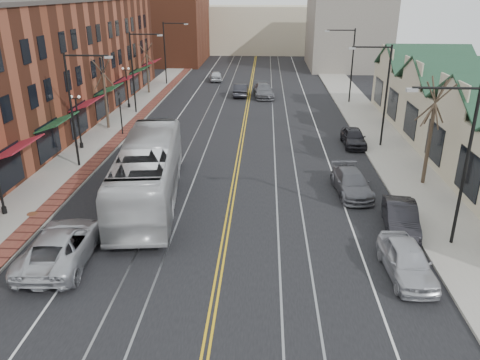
# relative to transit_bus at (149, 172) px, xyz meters

# --- Properties ---
(ground) EXTENTS (160.00, 160.00, 0.00)m
(ground) POSITION_rel_transit_bus_xyz_m (4.96, -10.56, -1.87)
(ground) COLOR black
(ground) RESTS_ON ground
(sidewalk_left) EXTENTS (4.00, 120.00, 0.15)m
(sidewalk_left) POSITION_rel_transit_bus_xyz_m (-7.04, 9.44, -1.80)
(sidewalk_left) COLOR gray
(sidewalk_left) RESTS_ON ground
(sidewalk_right) EXTENTS (4.00, 120.00, 0.15)m
(sidewalk_right) POSITION_rel_transit_bus_xyz_m (16.96, 9.44, -1.80)
(sidewalk_right) COLOR gray
(sidewalk_right) RESTS_ON ground
(building_left) EXTENTS (10.00, 50.00, 11.00)m
(building_left) POSITION_rel_transit_bus_xyz_m (-14.04, 16.44, 3.63)
(building_left) COLOR brown
(building_left) RESTS_ON ground
(building_right) EXTENTS (8.00, 36.00, 4.60)m
(building_right) POSITION_rel_transit_bus_xyz_m (22.96, 9.44, 0.43)
(building_right) COLOR beige
(building_right) RESTS_ON ground
(backdrop_left) EXTENTS (14.00, 18.00, 14.00)m
(backdrop_left) POSITION_rel_transit_bus_xyz_m (-11.04, 59.44, 5.13)
(backdrop_left) COLOR brown
(backdrop_left) RESTS_ON ground
(backdrop_mid) EXTENTS (22.00, 14.00, 9.00)m
(backdrop_mid) POSITION_rel_transit_bus_xyz_m (4.96, 74.44, 2.63)
(backdrop_mid) COLOR beige
(backdrop_mid) RESTS_ON ground
(backdrop_right) EXTENTS (12.00, 16.00, 11.00)m
(backdrop_right) POSITION_rel_transit_bus_xyz_m (19.96, 54.44, 3.63)
(backdrop_right) COLOR slate
(backdrop_right) RESTS_ON ground
(streetlight_l_1) EXTENTS (3.33, 0.25, 8.00)m
(streetlight_l_1) POSITION_rel_transit_bus_xyz_m (-6.09, 5.44, 3.15)
(streetlight_l_1) COLOR black
(streetlight_l_1) RESTS_ON sidewalk_left
(streetlight_l_2) EXTENTS (3.33, 0.25, 8.00)m
(streetlight_l_2) POSITION_rel_transit_bus_xyz_m (-6.09, 21.44, 3.15)
(streetlight_l_2) COLOR black
(streetlight_l_2) RESTS_ON sidewalk_left
(streetlight_l_3) EXTENTS (3.33, 0.25, 8.00)m
(streetlight_l_3) POSITION_rel_transit_bus_xyz_m (-6.09, 37.44, 3.15)
(streetlight_l_3) COLOR black
(streetlight_l_3) RESTS_ON sidewalk_left
(streetlight_r_0) EXTENTS (3.33, 0.25, 8.00)m
(streetlight_r_0) POSITION_rel_transit_bus_xyz_m (16.01, -4.56, 3.15)
(streetlight_r_0) COLOR black
(streetlight_r_0) RESTS_ON sidewalk_right
(streetlight_r_1) EXTENTS (3.33, 0.25, 8.00)m
(streetlight_r_1) POSITION_rel_transit_bus_xyz_m (16.01, 11.44, 3.15)
(streetlight_r_1) COLOR black
(streetlight_r_1) RESTS_ON sidewalk_right
(streetlight_r_2) EXTENTS (3.33, 0.25, 8.00)m
(streetlight_r_2) POSITION_rel_transit_bus_xyz_m (16.01, 27.44, 3.15)
(streetlight_r_2) COLOR black
(streetlight_r_2) RESTS_ON sidewalk_right
(lamppost_l_2) EXTENTS (0.84, 0.28, 4.27)m
(lamppost_l_2) POSITION_rel_transit_bus_xyz_m (-7.84, 9.44, 0.33)
(lamppost_l_2) COLOR black
(lamppost_l_2) RESTS_ON sidewalk_left
(lamppost_l_3) EXTENTS (0.84, 0.28, 4.27)m
(lamppost_l_3) POSITION_rel_transit_bus_xyz_m (-7.84, 23.44, 0.33)
(lamppost_l_3) COLOR black
(lamppost_l_3) RESTS_ON sidewalk_left
(tree_left_near) EXTENTS (1.78, 1.37, 6.48)m
(tree_left_near) POSITION_rel_transit_bus_xyz_m (-7.54, 15.44, 1.64)
(tree_left_near) COLOR #382B21
(tree_left_near) RESTS_ON sidewalk_left
(tree_left_far) EXTENTS (1.66, 1.28, 6.02)m
(tree_left_far) POSITION_rel_transit_bus_xyz_m (-7.54, 31.44, 1.40)
(tree_left_far) COLOR #382B21
(tree_left_far) RESTS_ON sidewalk_left
(tree_right_mid) EXTENTS (1.90, 1.46, 6.93)m
(tree_right_mid) POSITION_rel_transit_bus_xyz_m (17.46, 3.44, 1.88)
(tree_right_mid) COLOR #382B21
(tree_right_mid) RESTS_ON sidewalk_right
(manhole_far) EXTENTS (0.60, 0.60, 0.02)m
(manhole_far) POSITION_rel_transit_bus_xyz_m (-6.24, -2.56, -1.72)
(manhole_far) COLOR #592D19
(manhole_far) RESTS_ON sidewalk_left
(traffic_signal) EXTENTS (0.18, 0.15, 3.80)m
(traffic_signal) POSITION_rel_transit_bus_xyz_m (-5.64, 13.44, 0.47)
(traffic_signal) COLOR black
(traffic_signal) RESTS_ON sidewalk_left
(transit_bus) EXTENTS (4.73, 13.74, 3.75)m
(transit_bus) POSITION_rel_transit_bus_xyz_m (0.00, 0.00, 0.00)
(transit_bus) COLOR silver
(transit_bus) RESTS_ON ground
(parked_suv) EXTENTS (3.10, 6.23, 1.70)m
(parked_suv) POSITION_rel_transit_bus_xyz_m (-2.54, -7.06, -1.03)
(parked_suv) COLOR #B6B7BD
(parked_suv) RESTS_ON ground
(parked_car_a) EXTENTS (2.02, 4.60, 1.54)m
(parked_car_a) POSITION_rel_transit_bus_xyz_m (13.39, -7.45, -1.10)
(parked_car_a) COLOR #B5B5BC
(parked_car_a) RESTS_ON ground
(parked_car_b) EXTENTS (2.16, 4.68, 1.49)m
(parked_car_b) POSITION_rel_transit_bus_xyz_m (14.26, -3.07, -1.13)
(parked_car_b) COLOR black
(parked_car_b) RESTS_ON ground
(parked_car_c) EXTENTS (2.37, 5.07, 1.43)m
(parked_car_c) POSITION_rel_transit_bus_xyz_m (12.46, 1.71, -1.16)
(parked_car_c) COLOR slate
(parked_car_c) RESTS_ON ground
(parked_car_d) EXTENTS (1.75, 4.29, 1.46)m
(parked_car_d) POSITION_rel_transit_bus_xyz_m (14.26, 11.64, -1.15)
(parked_car_d) COLOR black
(parked_car_d) RESTS_ON ground
(distant_car_left) EXTENTS (1.66, 4.61, 1.51)m
(distant_car_left) POSITION_rel_transit_bus_xyz_m (3.96, 30.58, -1.12)
(distant_car_left) COLOR #222228
(distant_car_left) RESTS_ON ground
(distant_car_right) EXTENTS (2.78, 5.68, 1.59)m
(distant_car_right) POSITION_rel_transit_bus_xyz_m (6.69, 30.08, -1.08)
(distant_car_right) COLOR #5D5E64
(distant_car_right) RESTS_ON ground
(distant_car_far) EXTENTS (2.14, 4.33, 1.42)m
(distant_car_far) POSITION_rel_transit_bus_xyz_m (-0.11, 40.58, -1.17)
(distant_car_far) COLOR silver
(distant_car_far) RESTS_ON ground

